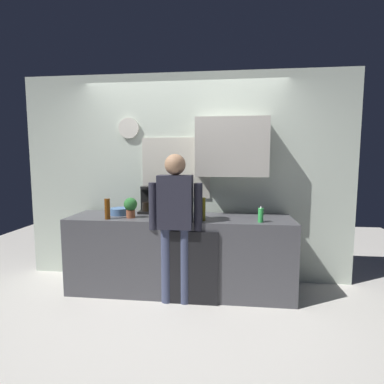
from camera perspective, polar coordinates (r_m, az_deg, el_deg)
The scene contains 14 objects.
ground_plane at distance 3.48m, azimuth -3.06°, elevation -20.09°, with size 8.00×8.00×0.00m, color silver.
kitchen_counter at distance 3.59m, azimuth -2.29°, elevation -11.65°, with size 2.56×0.64×0.88m, color #4C4C51.
dishwasher_panel at distance 3.27m, azimuth -0.10°, elevation -14.29°, with size 0.56×0.02×0.79m, color black.
back_wall_assembly at distance 3.80m, azimuth -0.25°, elevation 3.46°, with size 4.16×0.42×2.60m.
coffee_maker at distance 3.75m, azimuth -8.37°, elevation -1.70°, with size 0.20×0.20×0.33m.
bottle_olive_oil at distance 3.25m, azimuth 2.06°, elevation -3.26°, with size 0.06×0.06×0.25m, color olive.
bottle_amber_beer at distance 3.46m, azimuth -15.77°, elevation -3.10°, with size 0.06×0.06×0.23m, color brown.
bottle_clear_soda at distance 3.51m, azimuth -1.90°, elevation -2.30°, with size 0.09×0.09×0.28m, color #2D8C33.
cup_yellow_cup at distance 3.39m, azimuth -5.87°, elevation -4.32°, with size 0.07×0.07×0.09m, color yellow.
cup_blue_mug at distance 3.42m, azimuth 1.38°, elevation -4.06°, with size 0.08×0.08×0.10m, color #3351B2.
mixing_bowl at distance 3.70m, azimuth -13.56°, elevation -3.60°, with size 0.22×0.22×0.08m, color #4C72A5.
potted_plant at distance 3.47m, azimuth -11.60°, elevation -2.67°, with size 0.15×0.15×0.23m.
dish_soap at distance 3.25m, azimuth 12.91°, elevation -4.26°, with size 0.06×0.06×0.18m.
person_at_sink at distance 3.18m, azimuth -3.16°, elevation -4.60°, with size 0.57×0.22×1.60m.
Camera 1 is at (0.53, -3.07, 1.56)m, focal length 28.10 mm.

